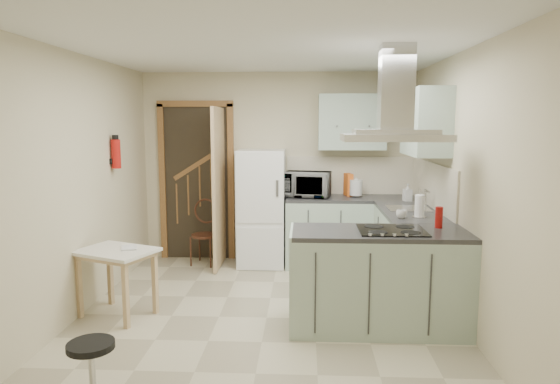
# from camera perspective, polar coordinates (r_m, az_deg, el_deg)

# --- Properties ---
(floor) EXTENTS (4.20, 4.20, 0.00)m
(floor) POSITION_cam_1_polar(r_m,az_deg,el_deg) (4.91, -1.54, -14.15)
(floor) COLOR #BEB493
(floor) RESTS_ON ground
(ceiling) EXTENTS (4.20, 4.20, 0.00)m
(ceiling) POSITION_cam_1_polar(r_m,az_deg,el_deg) (4.59, -1.66, 16.11)
(ceiling) COLOR silver
(ceiling) RESTS_ON back_wall
(back_wall) EXTENTS (3.60, 0.00, 3.60)m
(back_wall) POSITION_cam_1_polar(r_m,az_deg,el_deg) (6.67, -0.20, 2.84)
(back_wall) COLOR beige
(back_wall) RESTS_ON floor
(left_wall) EXTENTS (0.00, 4.20, 4.20)m
(left_wall) POSITION_cam_1_polar(r_m,az_deg,el_deg) (5.06, -22.39, 0.56)
(left_wall) COLOR beige
(left_wall) RESTS_ON floor
(right_wall) EXTENTS (0.00, 4.20, 4.20)m
(right_wall) POSITION_cam_1_polar(r_m,az_deg,el_deg) (4.80, 20.37, 0.29)
(right_wall) COLOR beige
(right_wall) RESTS_ON floor
(doorway) EXTENTS (1.10, 0.12, 2.10)m
(doorway) POSITION_cam_1_polar(r_m,az_deg,el_deg) (6.81, -9.49, 1.14)
(doorway) COLOR brown
(doorway) RESTS_ON floor
(fridge) EXTENTS (0.60, 0.60, 1.50)m
(fridge) POSITION_cam_1_polar(r_m,az_deg,el_deg) (6.45, -2.11, -1.83)
(fridge) COLOR white
(fridge) RESTS_ON floor
(counter_back) EXTENTS (1.08, 0.60, 0.90)m
(counter_back) POSITION_cam_1_polar(r_m,az_deg,el_deg) (6.49, 5.51, -4.49)
(counter_back) COLOR #9EB2A0
(counter_back) RESTS_ON floor
(counter_right) EXTENTS (0.60, 1.95, 0.90)m
(counter_right) POSITION_cam_1_polar(r_m,az_deg,el_deg) (5.94, 13.97, -5.88)
(counter_right) COLOR #9EB2A0
(counter_right) RESTS_ON floor
(splashback) EXTENTS (1.68, 0.02, 0.50)m
(splashback) POSITION_cam_1_polar(r_m,az_deg,el_deg) (6.69, 8.05, 1.91)
(splashback) COLOR beige
(splashback) RESTS_ON counter_back
(wall_cabinet_back) EXTENTS (0.85, 0.35, 0.70)m
(wall_cabinet_back) POSITION_cam_1_polar(r_m,az_deg,el_deg) (6.49, 8.21, 7.91)
(wall_cabinet_back) COLOR #9EB2A0
(wall_cabinet_back) RESTS_ON back_wall
(wall_cabinet_right) EXTENTS (0.35, 0.90, 0.70)m
(wall_cabinet_right) POSITION_cam_1_polar(r_m,az_deg,el_deg) (5.53, 16.29, 7.67)
(wall_cabinet_right) COLOR #9EB2A0
(wall_cabinet_right) RESTS_ON right_wall
(peninsula) EXTENTS (1.55, 0.65, 0.90)m
(peninsula) POSITION_cam_1_polar(r_m,az_deg,el_deg) (4.62, 11.23, -9.81)
(peninsula) COLOR #9EB2A0
(peninsula) RESTS_ON floor
(hob) EXTENTS (0.58, 0.50, 0.01)m
(hob) POSITION_cam_1_polar(r_m,az_deg,el_deg) (4.52, 12.64, -4.27)
(hob) COLOR black
(hob) RESTS_ON peninsula
(extractor_hood) EXTENTS (0.90, 0.55, 0.10)m
(extractor_hood) POSITION_cam_1_polar(r_m,az_deg,el_deg) (4.42, 12.96, 6.09)
(extractor_hood) COLOR silver
(extractor_hood) RESTS_ON ceiling
(sink) EXTENTS (0.45, 0.40, 0.01)m
(sink) POSITION_cam_1_polar(r_m,az_deg,el_deg) (5.68, 14.46, -1.84)
(sink) COLOR silver
(sink) RESTS_ON counter_right
(fire_extinguisher) EXTENTS (0.10, 0.10, 0.32)m
(fire_extinguisher) POSITION_cam_1_polar(r_m,az_deg,el_deg) (5.83, -18.23, 4.15)
(fire_extinguisher) COLOR #B2140F
(fire_extinguisher) RESTS_ON left_wall
(drop_leaf_table) EXTENTS (0.84, 0.75, 0.65)m
(drop_leaf_table) POSITION_cam_1_polar(r_m,az_deg,el_deg) (5.10, -18.09, -9.83)
(drop_leaf_table) COLOR tan
(drop_leaf_table) RESTS_ON floor
(bentwood_chair) EXTENTS (0.41, 0.41, 0.77)m
(bentwood_chair) POSITION_cam_1_polar(r_m,az_deg,el_deg) (6.60, -8.62, -4.92)
(bentwood_chair) COLOR #463017
(bentwood_chair) RESTS_ON floor
(stool) EXTENTS (0.36, 0.36, 0.42)m
(stool) POSITION_cam_1_polar(r_m,az_deg,el_deg) (3.74, -20.67, -18.66)
(stool) COLOR black
(stool) RESTS_ON floor
(microwave) EXTENTS (0.64, 0.49, 0.32)m
(microwave) POSITION_cam_1_polar(r_m,az_deg,el_deg) (6.39, 3.11, 0.88)
(microwave) COLOR black
(microwave) RESTS_ON counter_back
(kettle) EXTENTS (0.20, 0.20, 0.24)m
(kettle) POSITION_cam_1_polar(r_m,az_deg,el_deg) (6.45, 8.69, 0.51)
(kettle) COLOR silver
(kettle) RESTS_ON counter_back
(cereal_box) EXTENTS (0.11, 0.20, 0.29)m
(cereal_box) POSITION_cam_1_polar(r_m,az_deg,el_deg) (6.55, 7.82, 0.85)
(cereal_box) COLOR orange
(cereal_box) RESTS_ON counter_back
(soap_bottle) EXTENTS (0.11, 0.11, 0.21)m
(soap_bottle) POSITION_cam_1_polar(r_m,az_deg,el_deg) (6.24, 14.37, -0.05)
(soap_bottle) COLOR silver
(soap_bottle) RESTS_ON counter_right
(paper_towel) EXTENTS (0.12, 0.12, 0.24)m
(paper_towel) POSITION_cam_1_polar(r_m,az_deg,el_deg) (5.19, 15.66, -1.52)
(paper_towel) COLOR white
(paper_towel) RESTS_ON counter_right
(cup) EXTENTS (0.11, 0.11, 0.08)m
(cup) POSITION_cam_1_polar(r_m,az_deg,el_deg) (5.11, 13.73, -2.48)
(cup) COLOR silver
(cup) RESTS_ON counter_right
(red_bottle) EXTENTS (0.07, 0.07, 0.19)m
(red_bottle) POSITION_cam_1_polar(r_m,az_deg,el_deg) (4.74, 17.70, -2.79)
(red_bottle) COLOR #A7110E
(red_bottle) RESTS_ON peninsula
(book) EXTENTS (0.20, 0.23, 0.09)m
(book) POSITION_cam_1_polar(r_m,az_deg,el_deg) (5.01, -17.71, -5.73)
(book) COLOR #9E344D
(book) RESTS_ON drop_leaf_table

